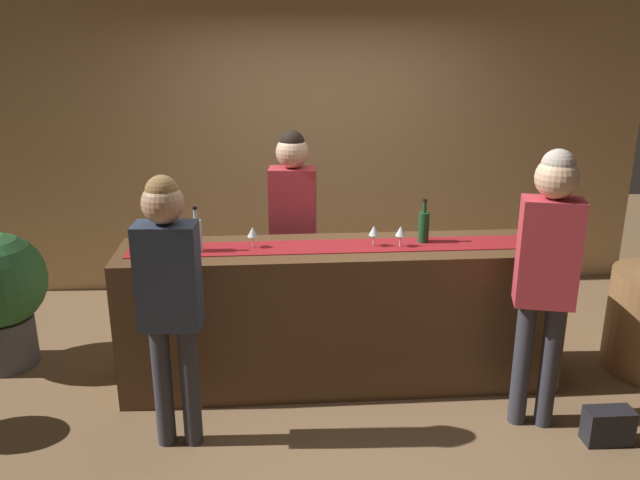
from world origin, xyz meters
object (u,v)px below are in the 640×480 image
Objects in this scene: wine_glass_far_end at (374,231)px; wine_bottle_green at (424,226)px; bartender at (293,217)px; handbag at (608,426)px; customer_sipping at (547,261)px; wine_bottle_clear at (196,235)px; wine_glass_mid_counter at (401,232)px; customer_browsing at (169,287)px; wine_glass_near_customer at (252,233)px.

wine_bottle_green is at bearing 9.59° from wine_glass_far_end.
handbag is (1.82, -1.43, -0.93)m from bartender.
wine_bottle_clear is at bearing 178.89° from customer_sipping.
wine_glass_mid_counter is 1.55m from customer_browsing.
handbag is (2.10, -0.87, -0.99)m from wine_glass_near_customer.
customer_browsing is (-0.73, -1.24, -0.03)m from bartender.
wine_glass_far_end is at bearing 0.84° from wine_bottle_clear.
wine_glass_near_customer is 0.81m from customer_browsing.
customer_browsing is (-2.17, -0.04, -0.08)m from customer_sipping.
wine_glass_near_customer and wine_glass_mid_counter have the same top height.
customer_sipping reaches higher than wine_bottle_clear.
wine_glass_near_customer and wine_glass_far_end have the same top height.
wine_glass_far_end is (1.15, 0.02, -0.01)m from wine_bottle_clear.
wine_glass_mid_counter is at bearing 144.38° from handbag.
bartender is (0.64, 0.61, -0.07)m from wine_bottle_clear.
handbag is (2.46, -0.82, -1.00)m from wine_bottle_clear.
wine_glass_far_end is 0.08× the size of customer_sipping.
customer_browsing is 2.71m from handbag.
wine_bottle_clear is 0.89m from bartender.
wine_glass_far_end is at bearing -170.41° from wine_bottle_green.
wine_bottle_clear reaches higher than handbag.
handbag is at bearing -18.43° from wine_bottle_clear.
wine_glass_mid_counter and wine_glass_far_end have the same top height.
handbag is (0.96, -0.89, -1.00)m from wine_bottle_green.
wine_bottle_green is 0.35m from wine_glass_far_end.
wine_glass_near_customer is at bearing 174.43° from customer_sipping.
wine_bottle_green is 1.08× the size of handbag.
bartender reaches higher than handbag.
bartender is (-0.68, 0.62, -0.06)m from wine_glass_mid_counter.
customer_browsing reaches higher than handbag.
wine_glass_near_customer is (0.36, 0.05, -0.01)m from wine_bottle_clear.
bartender is at bearing 147.96° from wine_bottle_green.
wine_bottle_green is at bearing 25.42° from wine_glass_mid_counter.
customer_sipping is (0.58, -0.66, -0.02)m from wine_bottle_green.
bartender is (-0.51, 0.59, -0.06)m from wine_glass_far_end.
wine_glass_mid_counter is 0.95m from customer_sipping.
wine_bottle_green reaches higher than wine_glass_mid_counter.
wine_glass_mid_counter is 0.92m from bartender.
handbag is at bearing -17.05° from customer_sipping.
wine_glass_near_customer is 0.80m from wine_glass_far_end.
wine_glass_mid_counter is at bearing 27.35° from customer_browsing.
wine_glass_mid_counter is at bearing -0.28° from wine_bottle_clear.
wine_glass_near_customer is 0.09× the size of customer_browsing.
wine_glass_mid_counter is at bearing -3.21° from wine_glass_near_customer.
handbag is at bearing 148.22° from bartender.
customer_browsing is (-1.42, -0.62, -0.09)m from wine_glass_mid_counter.
bartender reaches higher than wine_bottle_green.
customer_browsing is at bearing -156.42° from wine_glass_mid_counter.
customer_browsing is at bearing 175.65° from handbag.
customer_browsing reaches higher than wine_bottle_clear.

